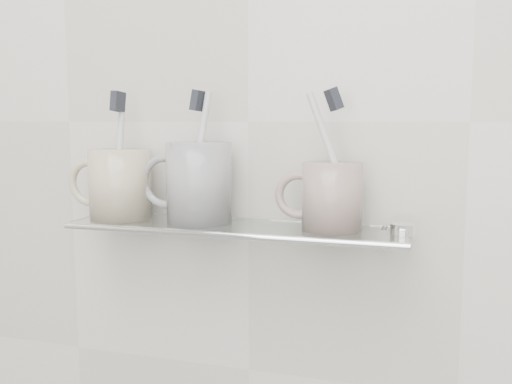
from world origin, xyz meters
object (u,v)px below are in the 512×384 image
at_px(mug_center, 199,183).
at_px(shelf_glass, 236,228).
at_px(mug_left, 120,184).
at_px(mug_right, 332,197).

bearing_deg(mug_center, shelf_glass, -23.82).
bearing_deg(mug_center, mug_left, 161.02).
relative_size(shelf_glass, mug_right, 5.31).
height_order(shelf_glass, mug_center, mug_center).
distance_m(shelf_glass, mug_left, 0.20).
distance_m(mug_left, mug_center, 0.13).
bearing_deg(mug_right, shelf_glass, -161.86).
relative_size(shelf_glass, mug_center, 4.16).
xyz_separation_m(shelf_glass, mug_center, (-0.06, 0.00, 0.06)).
xyz_separation_m(mug_center, mug_right, (0.20, 0.00, -0.01)).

